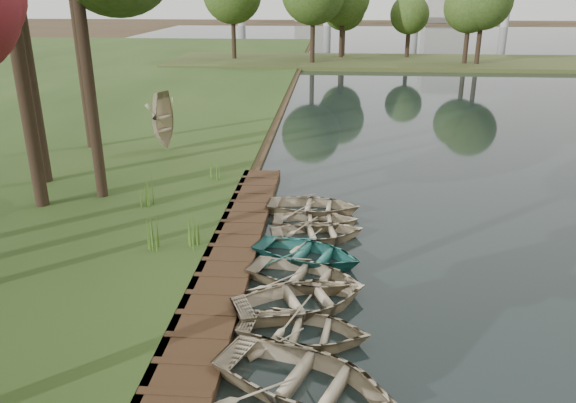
# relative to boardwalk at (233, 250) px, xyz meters

# --- Properties ---
(ground) EXTENTS (300.00, 300.00, 0.00)m
(ground) POSITION_rel_boardwalk_xyz_m (1.60, 0.00, -0.15)
(ground) COLOR #3D2F1D
(boardwalk) EXTENTS (1.60, 16.00, 0.30)m
(boardwalk) POSITION_rel_boardwalk_xyz_m (0.00, 0.00, 0.00)
(boardwalk) COLOR #372415
(boardwalk) RESTS_ON ground
(peninsula) EXTENTS (50.00, 14.00, 0.45)m
(peninsula) POSITION_rel_boardwalk_xyz_m (9.60, 50.00, 0.08)
(peninsula) COLOR #3B451E
(peninsula) RESTS_ON ground
(far_trees) EXTENTS (45.60, 5.60, 8.80)m
(far_trees) POSITION_rel_boardwalk_xyz_m (6.27, 50.00, 6.28)
(far_trees) COLOR black
(far_trees) RESTS_ON peninsula
(rowboat_0) EXTENTS (4.77, 4.16, 0.82)m
(rowboat_0) POSITION_rel_boardwalk_xyz_m (2.62, -6.47, 0.31)
(rowboat_0) COLOR tan
(rowboat_0) RESTS_ON water
(rowboat_1) EXTENTS (3.49, 2.70, 0.67)m
(rowboat_1) POSITION_rel_boardwalk_xyz_m (2.51, -4.59, 0.23)
(rowboat_1) COLOR tan
(rowboat_1) RESTS_ON water
(rowboat_2) EXTENTS (4.40, 3.86, 0.76)m
(rowboat_2) POSITION_rel_boardwalk_xyz_m (2.40, -3.23, 0.28)
(rowboat_2) COLOR tan
(rowboat_2) RESTS_ON water
(rowboat_3) EXTENTS (3.95, 3.35, 0.70)m
(rowboat_3) POSITION_rel_boardwalk_xyz_m (2.39, -1.86, 0.25)
(rowboat_3) COLOR tan
(rowboat_3) RESTS_ON water
(rowboat_4) EXTENTS (4.09, 3.51, 0.71)m
(rowboat_4) POSITION_rel_boardwalk_xyz_m (2.40, -0.44, 0.26)
(rowboat_4) COLOR #276F66
(rowboat_4) RESTS_ON water
(rowboat_5) EXTENTS (3.58, 2.88, 0.66)m
(rowboat_5) POSITION_rel_boardwalk_xyz_m (2.68, 1.23, 0.23)
(rowboat_5) COLOR tan
(rowboat_5) RESTS_ON water
(rowboat_6) EXTENTS (3.17, 2.35, 0.63)m
(rowboat_6) POSITION_rel_boardwalk_xyz_m (2.57, 2.30, 0.22)
(rowboat_6) COLOR tan
(rowboat_6) RESTS_ON water
(rowboat_7) EXTENTS (3.64, 2.71, 0.72)m
(rowboat_7) POSITION_rel_boardwalk_xyz_m (2.46, 3.60, 0.26)
(rowboat_7) COLOR tan
(rowboat_7) RESTS_ON water
(stored_rowboat) EXTENTS (3.57, 3.10, 0.62)m
(stored_rowboat) POSITION_rel_boardwalk_xyz_m (-5.32, 11.02, 0.46)
(stored_rowboat) COLOR tan
(stored_rowboat) RESTS_ON bank
(reeds_0) EXTENTS (0.60, 0.60, 1.01)m
(reeds_0) POSITION_rel_boardwalk_xyz_m (-2.38, -0.38, 0.65)
(reeds_0) COLOR #3F661E
(reeds_0) RESTS_ON bank
(reeds_1) EXTENTS (0.60, 0.60, 1.07)m
(reeds_1) POSITION_rel_boardwalk_xyz_m (-1.24, -0.17, 0.69)
(reeds_1) COLOR #3F661E
(reeds_1) RESTS_ON bank
(reeds_2) EXTENTS (0.60, 0.60, 1.09)m
(reeds_2) POSITION_rel_boardwalk_xyz_m (-3.74, 3.26, 0.70)
(reeds_2) COLOR #3F661E
(reeds_2) RESTS_ON bank
(reeds_3) EXTENTS (0.60, 0.60, 0.85)m
(reeds_3) POSITION_rel_boardwalk_xyz_m (-1.93, 6.68, 0.58)
(reeds_3) COLOR #3F661E
(reeds_3) RESTS_ON bank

